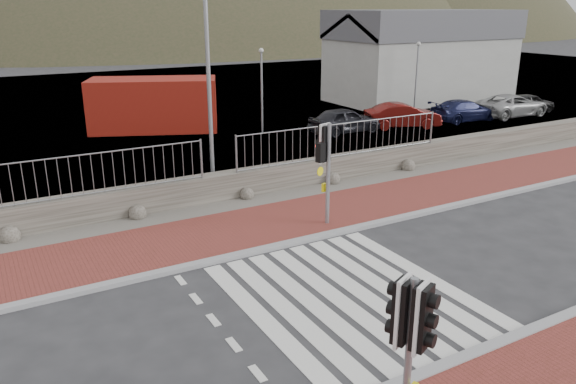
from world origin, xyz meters
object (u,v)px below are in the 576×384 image
traffic_signal_near (411,329)px  car_d (512,105)px  car_a (345,120)px  car_e (528,103)px  streetlight (212,61)px  car_c (464,110)px  car_b (403,116)px  shipping_container (154,105)px  traffic_signal_far (328,153)px

traffic_signal_near → car_d: bearing=11.9°
car_a → car_e: (12.75, -0.74, -0.07)m
streetlight → car_d: size_ratio=1.73×
car_c → car_e: car_c is taller
car_d → car_e: size_ratio=1.34×
traffic_signal_near → car_e: size_ratio=0.81×
car_b → traffic_signal_near: bearing=159.1°
car_e → car_a: bearing=91.4°
car_a → streetlight: bearing=121.2°
car_b → car_d: car_b is taller
shipping_container → car_b: size_ratio=1.61×
car_a → car_b: 3.37m
traffic_signal_near → traffic_signal_far: 8.62m
car_c → car_d: size_ratio=0.90×
traffic_signal_far → car_d: bearing=-174.4°
shipping_container → traffic_signal_far: bearing=-65.8°
streetlight → car_a: streetlight is taller
shipping_container → car_d: 20.01m
traffic_signal_far → car_e: size_ratio=0.90×
streetlight → car_a: (9.21, 5.62, -3.76)m
car_d → car_e: 1.85m
streetlight → traffic_signal_far: bearing=-48.7°
streetlight → car_d: bearing=34.3°
shipping_container → car_a: bearing=-11.0°
traffic_signal_far → streetlight: size_ratio=0.38×
car_c → traffic_signal_far: bearing=123.8°
shipping_container → car_e: bearing=6.4°
car_c → traffic_signal_near: bearing=134.3°
traffic_signal_near → traffic_signal_far: bearing=39.2°
car_a → car_c: bearing=-95.9°
car_d → car_c: bearing=86.1°
shipping_container → car_c: (15.48, -6.11, -0.71)m
traffic_signal_far → car_c: size_ratio=0.74×
car_a → car_b: size_ratio=0.97×
shipping_container → car_e: size_ratio=1.86×
car_b → car_d: 7.61m
car_b → car_c: size_ratio=0.96×
streetlight → car_a: size_ratio=2.08×
shipping_container → car_d: size_ratio=1.38×
traffic_signal_far → car_b: size_ratio=0.78×
car_a → traffic_signal_far: bearing=142.3°
traffic_signal_far → car_a: (7.64, 9.98, -1.53)m
traffic_signal_near → car_a: (11.42, 17.72, -1.31)m
shipping_container → car_c: 16.66m
streetlight → car_c: (16.68, 4.89, -3.82)m
car_c → car_e: 5.28m
streetlight → car_a: bearing=52.9°
car_b → car_e: car_b is taller
car_a → car_e: size_ratio=1.12×
car_d → car_a: bearing=85.8°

